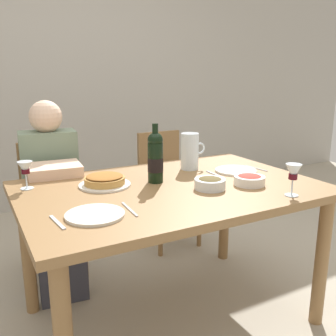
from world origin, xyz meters
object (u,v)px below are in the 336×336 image
object	(u,v)px
wine_bottle	(155,157)
dining_table	(171,203)
olive_bowl	(210,183)
diner_left	(53,191)
chair_right	(165,180)
dinner_plate_right_setting	(236,170)
water_pitcher	(190,153)
wine_glass_right_diner	(25,169)
salad_bowl	(249,179)
dinner_plate_left_setting	(95,215)
chair_left	(50,198)
baked_tart	(105,181)
wine_glass_left_diner	(293,173)

from	to	relation	value
wine_bottle	dining_table	bearing A→B (deg)	-68.88
wine_bottle	olive_bowl	world-z (taller)	wine_bottle
diner_left	chair_right	bearing A→B (deg)	-159.00
dining_table	dinner_plate_right_setting	xyz separation A→B (m)	(0.47, 0.07, 0.10)
chair_right	water_pitcher	bearing A→B (deg)	74.82
wine_glass_right_diner	chair_right	distance (m)	1.32
chair_right	salad_bowl	bearing A→B (deg)	85.72
wine_glass_right_diner	dinner_plate_left_setting	distance (m)	0.56
wine_bottle	chair_left	bearing A→B (deg)	116.76
salad_bowl	olive_bowl	bearing A→B (deg)	169.85
dinner_plate_left_setting	baked_tart	bearing A→B (deg)	65.47
olive_bowl	wine_glass_left_diner	world-z (taller)	wine_glass_left_diner
baked_tart	dining_table	bearing A→B (deg)	-28.85
chair_left	dinner_plate_left_setting	bearing A→B (deg)	93.98
water_pitcher	chair_left	distance (m)	1.03
dinner_plate_right_setting	diner_left	world-z (taller)	diner_left
wine_glass_right_diner	wine_bottle	bearing A→B (deg)	-17.87
diner_left	water_pitcher	bearing A→B (deg)	155.99
dining_table	wine_bottle	xyz separation A→B (m)	(-0.04, 0.10, 0.23)
salad_bowl	wine_glass_right_diner	size ratio (longest dim) A/B	1.14
dining_table	dinner_plate_left_setting	size ratio (longest dim) A/B	6.25
dinner_plate_left_setting	dinner_plate_right_setting	size ratio (longest dim) A/B	0.99
diner_left	wine_glass_right_diner	bearing A→B (deg)	67.61
wine_bottle	salad_bowl	world-z (taller)	wine_bottle
dinner_plate_left_setting	diner_left	bearing A→B (deg)	89.30
water_pitcher	salad_bowl	xyz separation A→B (m)	(0.10, -0.43, -0.07)
baked_tart	wine_glass_right_diner	xyz separation A→B (m)	(-0.36, 0.14, 0.07)
wine_bottle	diner_left	distance (m)	0.76
salad_bowl	chair_right	size ratio (longest dim) A/B	0.18
dinner_plate_right_setting	chair_right	size ratio (longest dim) A/B	0.28
olive_bowl	wine_glass_left_diner	xyz separation A→B (m)	(0.28, -0.27, 0.08)
wine_bottle	wine_glass_left_diner	bearing A→B (deg)	-47.81
water_pitcher	dinner_plate_left_setting	size ratio (longest dim) A/B	0.90
dining_table	wine_glass_left_diner	world-z (taller)	wine_glass_left_diner
wine_glass_left_diner	chair_left	distance (m)	1.61
wine_bottle	wine_glass_left_diner	world-z (taller)	wine_bottle
wine_bottle	salad_bowl	xyz separation A→B (m)	(0.40, -0.27, -0.11)
dining_table	dinner_plate_right_setting	bearing A→B (deg)	8.79
olive_bowl	diner_left	bearing A→B (deg)	127.18
water_pitcher	wine_glass_right_diner	xyz separation A→B (m)	(-0.92, 0.05, 0.01)
salad_bowl	olive_bowl	distance (m)	0.22
dinner_plate_right_setting	water_pitcher	bearing A→B (deg)	138.86
baked_tart	dinner_plate_left_setting	size ratio (longest dim) A/B	1.10
salad_bowl	wine_bottle	bearing A→B (deg)	145.75
water_pitcher	dinner_plate_right_setting	bearing A→B (deg)	-41.14
wine_glass_left_diner	dinner_plate_left_setting	size ratio (longest dim) A/B	0.64
water_pitcher	dinner_plate_right_setting	xyz separation A→B (m)	(0.21, -0.18, -0.09)
salad_bowl	dinner_plate_right_setting	world-z (taller)	salad_bowl
wine_glass_right_diner	olive_bowl	bearing A→B (deg)	-28.44
wine_glass_left_diner	chair_left	world-z (taller)	wine_glass_left_diner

